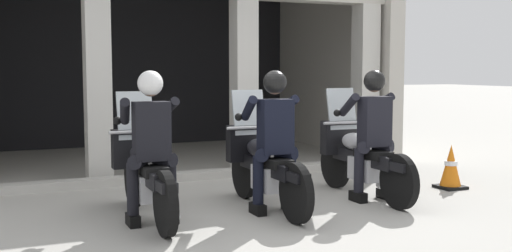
{
  "coord_description": "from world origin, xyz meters",
  "views": [
    {
      "loc": [
        -2.87,
        -6.3,
        1.61
      ],
      "look_at": [
        0.0,
        0.28,
        0.93
      ],
      "focal_mm": 42.94,
      "sensor_mm": 36.0,
      "label": 1
    }
  ],
  "objects": [
    {
      "name": "ground_plane",
      "position": [
        0.0,
        3.0,
        0.0
      ],
      "size": [
        80.0,
        80.0,
        0.0
      ],
      "primitive_type": "plane",
      "color": "#A8A59E"
    },
    {
      "name": "station_building",
      "position": [
        -0.34,
        4.8,
        2.03
      ],
      "size": [
        7.84,
        4.54,
        3.28
      ],
      "color": "black",
      "rests_on": "ground"
    },
    {
      "name": "kerb_strip",
      "position": [
        -0.34,
        2.07,
        0.06
      ],
      "size": [
        7.34,
        0.24,
        0.12
      ],
      "primitive_type": "cube",
      "color": "#B7B5AD",
      "rests_on": "ground"
    },
    {
      "name": "motorcycle_left",
      "position": [
        -1.37,
        0.11,
        0.5
      ],
      "size": [
        0.62,
        2.04,
        1.35
      ],
      "rotation": [
        0.0,
        0.0,
        0.01
      ],
      "color": "black",
      "rests_on": "ground"
    },
    {
      "name": "police_officer_left",
      "position": [
        -1.37,
        -0.17,
        0.94
      ],
      "size": [
        0.63,
        0.61,
        1.58
      ],
      "rotation": [
        0.0,
        0.0,
        0.01
      ],
      "color": "black",
      "rests_on": "ground"
    },
    {
      "name": "motorcycle_center",
      "position": [
        0.0,
        0.06,
        0.5
      ],
      "size": [
        0.62,
        2.04,
        1.35
      ],
      "rotation": [
        0.0,
        0.0,
        0.01
      ],
      "color": "black",
      "rests_on": "ground"
    },
    {
      "name": "police_officer_center",
      "position": [
        0.0,
        -0.22,
        0.94
      ],
      "size": [
        0.63,
        0.61,
        1.58
      ],
      "rotation": [
        0.0,
        0.0,
        0.01
      ],
      "color": "black",
      "rests_on": "ground"
    },
    {
      "name": "motorcycle_right",
      "position": [
        1.37,
        0.16,
        0.5
      ],
      "size": [
        0.62,
        2.04,
        1.35
      ],
      "rotation": [
        0.0,
        0.0,
        0.06
      ],
      "color": "black",
      "rests_on": "ground"
    },
    {
      "name": "police_officer_right",
      "position": [
        1.37,
        -0.12,
        0.94
      ],
      "size": [
        0.63,
        0.61,
        1.58
      ],
      "rotation": [
        0.0,
        0.0,
        0.06
      ],
      "color": "black",
      "rests_on": "ground"
    },
    {
      "name": "traffic_cone_flank",
      "position": [
        2.76,
        0.08,
        0.29
      ],
      "size": [
        0.34,
        0.34,
        0.59
      ],
      "color": "black",
      "rests_on": "ground"
    }
  ]
}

